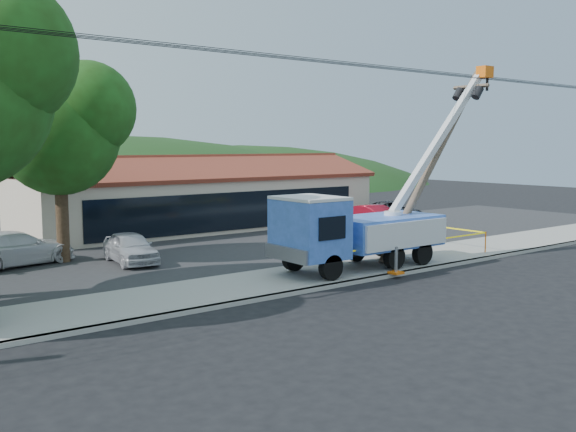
% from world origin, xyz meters
% --- Properties ---
extents(ground, '(120.00, 120.00, 0.00)m').
position_xyz_m(ground, '(0.00, 0.00, 0.00)').
color(ground, black).
rests_on(ground, ground).
extents(curb, '(60.00, 0.25, 0.15)m').
position_xyz_m(curb, '(0.00, 2.10, 0.07)').
color(curb, '#9C9A92').
rests_on(curb, ground).
extents(sidewalk, '(60.00, 4.00, 0.15)m').
position_xyz_m(sidewalk, '(0.00, 4.00, 0.07)').
color(sidewalk, '#9C9A92').
rests_on(sidewalk, ground).
extents(parking_lot, '(60.00, 12.00, 0.10)m').
position_xyz_m(parking_lot, '(0.00, 12.00, 0.05)').
color(parking_lot, '#28282B').
rests_on(parking_lot, ground).
extents(strip_mall, '(22.50, 8.53, 4.67)m').
position_xyz_m(strip_mall, '(4.00, 19.98, 1.88)').
color(strip_mall, beige).
rests_on(strip_mall, ground).
extents(tree_lot, '(6.30, 5.60, 8.94)m').
position_xyz_m(tree_lot, '(-7.00, 13.00, 6.21)').
color(tree_lot, '#332316').
rests_on(tree_lot, ground).
extents(hill_center, '(89.60, 64.00, 32.00)m').
position_xyz_m(hill_center, '(10.00, 55.00, 0.00)').
color(hill_center, '#1C3B15').
rests_on(hill_center, ground).
extents(hill_east, '(72.80, 52.00, 26.00)m').
position_xyz_m(hill_east, '(30.00, 55.00, 0.00)').
color(hill_east, '#1C3B15').
rests_on(hill_east, ground).
extents(utility_truck, '(12.20, 4.20, 8.85)m').
position_xyz_m(utility_truck, '(2.13, 3.75, 1.84)').
color(utility_truck, black).
rests_on(utility_truck, ground).
extents(leaning_pole, '(6.69, 1.98, 8.80)m').
position_xyz_m(leaning_pole, '(7.34, 3.91, 4.89)').
color(leaning_pole, brown).
rests_on(leaning_pole, ground).
extents(caution_tape, '(9.51, 3.47, 1.00)m').
position_xyz_m(caution_tape, '(5.05, 4.56, 0.88)').
color(caution_tape, orange).
rests_on(caution_tape, ground).
extents(car_silver, '(2.07, 4.19, 1.38)m').
position_xyz_m(car_silver, '(-4.75, 10.90, 0.00)').
color(car_silver, silver).
rests_on(car_silver, ground).
extents(car_red, '(1.64, 4.49, 1.47)m').
position_xyz_m(car_red, '(11.88, 12.28, 0.00)').
color(car_red, maroon).
rests_on(car_red, ground).
extents(car_white, '(5.65, 3.45, 1.53)m').
position_xyz_m(car_white, '(-9.02, 13.28, 0.00)').
color(car_white, white).
rests_on(car_white, ground).
extents(car_dark, '(3.70, 5.52, 1.41)m').
position_xyz_m(car_dark, '(15.40, 14.07, 0.00)').
color(car_dark, black).
rests_on(car_dark, ground).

